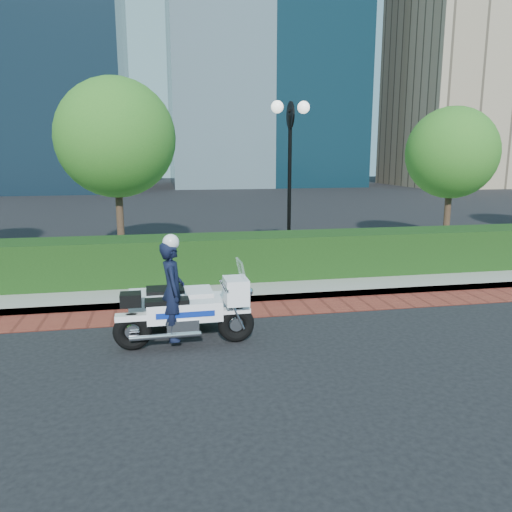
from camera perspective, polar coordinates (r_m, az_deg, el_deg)
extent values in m
plane|color=black|center=(8.64, 6.06, -8.84)|extent=(120.00, 120.00, 0.00)
cube|color=maroon|center=(10.00, 3.54, -5.90)|extent=(60.00, 1.00, 0.01)
cube|color=gray|center=(14.25, -0.99, -0.33)|extent=(60.00, 8.00, 0.15)
cube|color=black|center=(11.82, 1.03, 0.06)|extent=(18.00, 1.20, 1.00)
cylinder|color=black|center=(13.65, 3.74, 0.08)|extent=(0.30, 0.30, 0.30)
cylinder|color=black|center=(13.40, 3.84, 7.86)|extent=(0.10, 0.10, 3.70)
cylinder|color=black|center=(13.42, 3.95, 15.77)|extent=(0.04, 0.70, 0.70)
sphere|color=white|center=(13.35, 2.45, 16.67)|extent=(0.32, 0.32, 0.32)
sphere|color=white|center=(13.53, 5.46, 16.56)|extent=(0.32, 0.32, 0.32)
cylinder|color=#332319|center=(14.38, -15.26, 4.06)|extent=(0.20, 0.20, 2.17)
sphere|color=#1B5F17|center=(14.28, -15.74, 12.86)|extent=(3.20, 3.20, 3.20)
cylinder|color=#332319|center=(16.90, 21.00, 4.34)|extent=(0.20, 0.20, 1.92)
sphere|color=#1B5F17|center=(16.80, 21.48, 10.92)|extent=(2.80, 2.80, 2.80)
cube|color=gray|center=(56.02, 23.98, 21.87)|extent=(14.00, 12.00, 28.00)
torus|color=black|center=(8.05, -13.95, -8.38)|extent=(0.60, 0.19, 0.60)
torus|color=black|center=(8.15, -2.28, -7.79)|extent=(0.60, 0.19, 0.60)
cube|color=white|center=(7.98, -8.13, -6.34)|extent=(1.19, 0.32, 0.31)
cube|color=silver|center=(8.04, -8.41, -7.84)|extent=(0.51, 0.37, 0.25)
cube|color=white|center=(7.98, -2.32, -3.97)|extent=(0.37, 0.51, 0.41)
cube|color=silver|center=(7.92, -1.69, -1.72)|extent=(0.12, 0.46, 0.36)
cube|color=black|center=(7.91, -10.14, -5.18)|extent=(0.69, 0.29, 0.09)
cube|color=black|center=(7.90, -14.13, -4.84)|extent=(0.32, 0.30, 0.20)
cube|color=white|center=(8.74, -9.68, -5.56)|extent=(1.42, 0.66, 0.50)
cube|color=black|center=(8.66, -10.34, -3.86)|extent=(0.65, 0.47, 0.07)
torus|color=black|center=(9.22, -10.32, -6.15)|extent=(0.46, 0.15, 0.45)
imported|color=black|center=(7.87, -9.52, -3.93)|extent=(0.39, 0.58, 1.57)
sphere|color=white|center=(7.70, -9.71, 1.56)|extent=(0.25, 0.25, 0.25)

